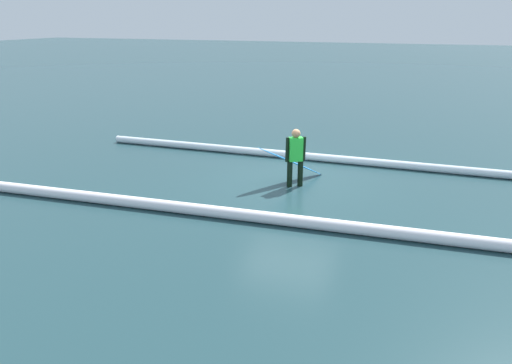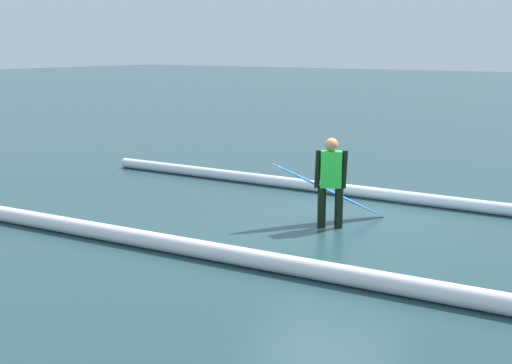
# 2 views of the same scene
# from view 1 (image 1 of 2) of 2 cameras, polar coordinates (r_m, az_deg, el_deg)

# --- Properties ---
(ground_plane) EXTENTS (145.85, 145.85, 0.00)m
(ground_plane) POSITION_cam_1_polar(r_m,az_deg,el_deg) (12.79, 4.00, 0.00)
(ground_plane) COLOR #214045
(surfer) EXTENTS (0.46, 0.36, 1.49)m
(surfer) POSITION_cam_1_polar(r_m,az_deg,el_deg) (12.24, 4.66, 3.21)
(surfer) COLOR black
(surfer) RESTS_ON ground_plane
(surfboard) EXTENTS (1.48, 1.88, 1.11)m
(surfboard) POSITION_cam_1_polar(r_m,az_deg,el_deg) (12.68, 4.18, 2.40)
(surfboard) COLOR #268CE5
(surfboard) RESTS_ON ground_plane
(wave_crest_foreground) EXTENTS (19.40, 0.70, 0.23)m
(wave_crest_foreground) POSITION_cam_1_polar(r_m,az_deg,el_deg) (14.43, 17.63, 1.83)
(wave_crest_foreground) COLOR white
(wave_crest_foreground) RESTS_ON ground_plane
(wave_crest_midground) EXTENTS (23.42, 1.84, 0.26)m
(wave_crest_midground) POSITION_cam_1_polar(r_m,az_deg,el_deg) (9.90, 12.59, -5.42)
(wave_crest_midground) COLOR white
(wave_crest_midground) RESTS_ON ground_plane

